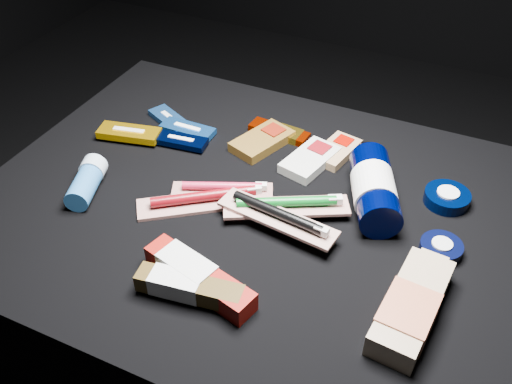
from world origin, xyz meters
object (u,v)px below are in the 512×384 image
at_px(lotion_bottle, 374,188).
at_px(toothpaste_carton_red, 195,275).
at_px(deodorant_stick, 87,182).
at_px(bodywash_bottle, 411,308).

bearing_deg(lotion_bottle, toothpaste_carton_red, -146.24).
xyz_separation_m(lotion_bottle, deodorant_stick, (-0.50, -0.19, -0.01)).
relative_size(lotion_bottle, deodorant_stick, 1.92).
relative_size(lotion_bottle, bodywash_bottle, 1.10).
xyz_separation_m(bodywash_bottle, toothpaste_carton_red, (-0.32, -0.07, -0.00)).
distance_m(lotion_bottle, toothpaste_carton_red, 0.36).
height_order(bodywash_bottle, deodorant_stick, deodorant_stick).
bearing_deg(toothpaste_carton_red, deodorant_stick, 173.94).
relative_size(bodywash_bottle, toothpaste_carton_red, 1.05).
xyz_separation_m(lotion_bottle, toothpaste_carton_red, (-0.20, -0.30, -0.02)).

